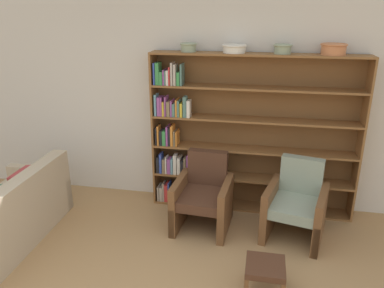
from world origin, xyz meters
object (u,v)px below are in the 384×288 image
at_px(bowl_olive, 334,49).
at_px(armchair_cushioned, 296,204).
at_px(armchair_leather, 203,196).
at_px(couch, 5,219).
at_px(bowl_brass, 188,47).
at_px(bowl_stoneware, 283,48).
at_px(bowl_slate, 234,48).
at_px(footstool, 265,269).
at_px(bookshelf, 234,136).

relative_size(bowl_olive, armchair_cushioned, 0.33).
relative_size(armchair_leather, armchair_cushioned, 1.00).
distance_m(couch, armchair_leather, 2.25).
height_order(bowl_brass, bowl_stoneware, bowl_stoneware).
bearing_deg(bowl_slate, bowl_olive, 0.00).
distance_m(bowl_brass, bowl_slate, 0.55).
bearing_deg(armchair_leather, bowl_olive, -154.71).
xyz_separation_m(bowl_slate, armchair_cushioned, (0.82, -0.54, -1.67)).
distance_m(armchair_leather, footstool, 1.29).
xyz_separation_m(bowl_stoneware, armchair_leather, (-0.81, -0.54, -1.68)).
bearing_deg(bookshelf, bowl_brass, -177.92).
relative_size(bookshelf, bowl_stoneware, 11.93).
xyz_separation_m(bowl_slate, bowl_stoneware, (0.55, 0.00, 0.01)).
relative_size(bowl_brass, footstool, 0.57).
bearing_deg(bowl_olive, bowl_slate, -180.00).
xyz_separation_m(bowl_brass, bowl_slate, (0.55, 0.00, -0.01)).
relative_size(bookshelf, couch, 1.44).
height_order(bookshelf, bowl_stoneware, bowl_stoneware).
height_order(bookshelf, armchair_leather, bookshelf).
relative_size(bookshelf, armchair_cushioned, 2.89).
xyz_separation_m(couch, footstool, (2.86, -0.26, -0.04)).
bearing_deg(bowl_stoneware, bowl_slate, 180.00).
xyz_separation_m(couch, armchair_cushioned, (3.19, 0.78, 0.10)).
distance_m(bowl_slate, armchair_cushioned, 1.94).
relative_size(couch, armchair_leather, 2.00).
bearing_deg(armchair_cushioned, bookshelf, -22.27).
distance_m(bowl_slate, couch, 3.24).
xyz_separation_m(bowl_slate, bowl_olive, (1.10, 0.00, 0.02)).
distance_m(bookshelf, couch, 2.83).
bearing_deg(armchair_cushioned, couch, 27.20).
height_order(bowl_slate, bowl_stoneware, bowl_stoneware).
bearing_deg(bowl_olive, bookshelf, 178.88).
height_order(bowl_slate, armchair_leather, bowl_slate).
bearing_deg(bowl_olive, bowl_brass, -180.00).
height_order(bowl_brass, armchair_cushioned, bowl_brass).
height_order(bookshelf, couch, bookshelf).
bearing_deg(bowl_stoneware, bowl_olive, 0.00).
height_order(couch, armchair_cushioned, armchair_cushioned).
bearing_deg(bowl_stoneware, bookshelf, 177.69).
height_order(couch, armchair_leather, armchair_leather).
relative_size(bowl_brass, bowl_slate, 0.70).
relative_size(bowl_stoneware, armchair_cushioned, 0.24).
bearing_deg(bowl_brass, couch, -144.04).
bearing_deg(bowl_slate, bowl_stoneware, 0.00).
relative_size(bowl_brass, armchair_cushioned, 0.23).
bearing_deg(bowl_slate, footstool, -72.82).
xyz_separation_m(armchair_leather, footstool, (0.75, -1.04, -0.14)).
distance_m(bowl_stoneware, footstool, 2.41).
relative_size(bowl_olive, armchair_leather, 0.33).
bearing_deg(armchair_cushioned, bowl_slate, -20.22).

